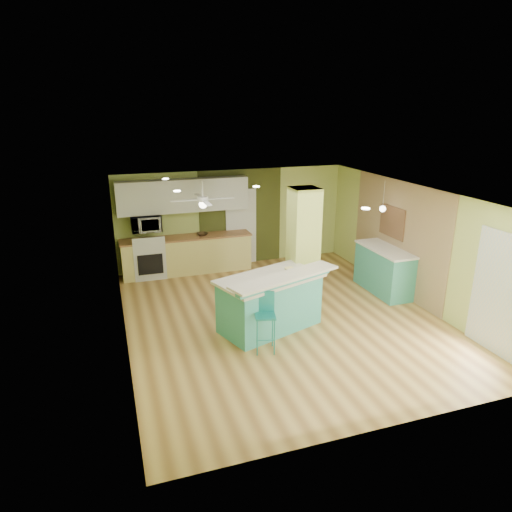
{
  "coord_description": "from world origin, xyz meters",
  "views": [
    {
      "loc": [
        -3.11,
        -7.7,
        4.05
      ],
      "look_at": [
        -0.41,
        0.4,
        1.22
      ],
      "focal_mm": 32.0,
      "sensor_mm": 36.0,
      "label": 1
    }
  ],
  "objects_px": {
    "bar_stool": "(265,312)",
    "side_counter": "(384,270)",
    "peninsula": "(270,301)",
    "canister": "(289,271)",
    "fruit_bowl": "(202,234)"
  },
  "relations": [
    {
      "from": "bar_stool",
      "to": "side_counter",
      "type": "height_order",
      "value": "bar_stool"
    },
    {
      "from": "peninsula",
      "to": "canister",
      "type": "relative_size",
      "value": 13.7
    },
    {
      "from": "side_counter",
      "to": "canister",
      "type": "distance_m",
      "value": 2.9
    },
    {
      "from": "bar_stool",
      "to": "fruit_bowl",
      "type": "height_order",
      "value": "bar_stool"
    },
    {
      "from": "peninsula",
      "to": "side_counter",
      "type": "distance_m",
      "value": 3.19
    },
    {
      "from": "side_counter",
      "to": "canister",
      "type": "relative_size",
      "value": 9.28
    },
    {
      "from": "peninsula",
      "to": "bar_stool",
      "type": "height_order",
      "value": "peninsula"
    },
    {
      "from": "peninsula",
      "to": "fruit_bowl",
      "type": "height_order",
      "value": "peninsula"
    },
    {
      "from": "side_counter",
      "to": "bar_stool",
      "type": "bearing_deg",
      "value": -154.95
    },
    {
      "from": "bar_stool",
      "to": "canister",
      "type": "distance_m",
      "value": 1.11
    },
    {
      "from": "bar_stool",
      "to": "canister",
      "type": "bearing_deg",
      "value": 58.69
    },
    {
      "from": "peninsula",
      "to": "side_counter",
      "type": "xyz_separation_m",
      "value": [
        3.07,
        0.89,
        -0.03
      ]
    },
    {
      "from": "bar_stool",
      "to": "fruit_bowl",
      "type": "relative_size",
      "value": 3.9
    },
    {
      "from": "peninsula",
      "to": "side_counter",
      "type": "bearing_deg",
      "value": -3.15
    },
    {
      "from": "bar_stool",
      "to": "fruit_bowl",
      "type": "distance_m",
      "value": 4.26
    }
  ]
}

